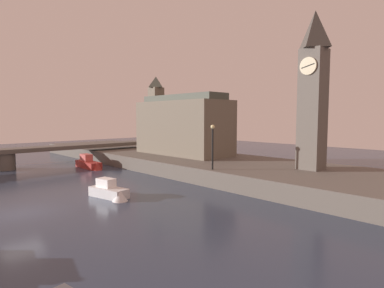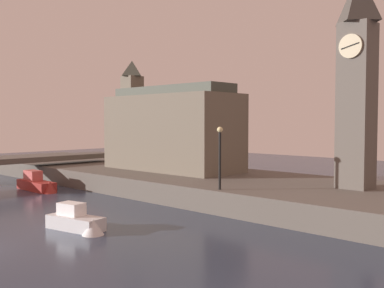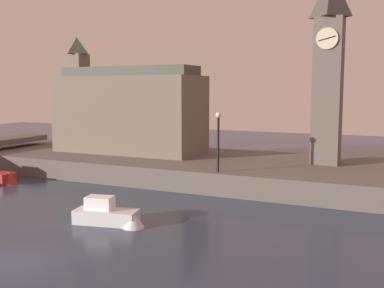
{
  "view_description": "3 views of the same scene",
  "coord_description": "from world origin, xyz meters",
  "px_view_note": "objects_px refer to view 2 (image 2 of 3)",
  "views": [
    {
      "loc": [
        21.9,
        -5.67,
        6.08
      ],
      "look_at": [
        0.62,
        14.35,
        3.63
      ],
      "focal_mm": 29.84,
      "sensor_mm": 36.0,
      "label": 1
    },
    {
      "loc": [
        21.08,
        -6.8,
        5.77
      ],
      "look_at": [
        -1.36,
        16.61,
        4.14
      ],
      "focal_mm": 42.28,
      "sensor_mm": 36.0,
      "label": 2
    },
    {
      "loc": [
        13.74,
        -12.76,
        6.88
      ],
      "look_at": [
        0.65,
        15.46,
        3.16
      ],
      "focal_mm": 42.53,
      "sensor_mm": 36.0,
      "label": 3
    }
  ],
  "objects_px": {
    "streetlamp": "(220,151)",
    "boat_dinghy_red": "(38,184)",
    "boat_ferry_white": "(78,221)",
    "clock_tower": "(357,77)",
    "parliament_hall": "(170,129)"
  },
  "relations": [
    {
      "from": "boat_ferry_white",
      "to": "boat_dinghy_red",
      "type": "bearing_deg",
      "value": 160.07
    },
    {
      "from": "parliament_hall",
      "to": "streetlamp",
      "type": "relative_size",
      "value": 3.23
    },
    {
      "from": "boat_ferry_white",
      "to": "boat_dinghy_red",
      "type": "height_order",
      "value": "boat_dinghy_red"
    },
    {
      "from": "clock_tower",
      "to": "boat_dinghy_red",
      "type": "height_order",
      "value": "clock_tower"
    },
    {
      "from": "streetlamp",
      "to": "boat_dinghy_red",
      "type": "xyz_separation_m",
      "value": [
        -16.89,
        -3.37,
        -3.41
      ]
    },
    {
      "from": "streetlamp",
      "to": "boat_dinghy_red",
      "type": "height_order",
      "value": "streetlamp"
    },
    {
      "from": "clock_tower",
      "to": "boat_ferry_white",
      "type": "bearing_deg",
      "value": -119.08
    },
    {
      "from": "parliament_hall",
      "to": "boat_ferry_white",
      "type": "bearing_deg",
      "value": -60.06
    },
    {
      "from": "boat_ferry_white",
      "to": "boat_dinghy_red",
      "type": "distance_m",
      "value": 15.32
    },
    {
      "from": "parliament_hall",
      "to": "streetlamp",
      "type": "bearing_deg",
      "value": -28.78
    },
    {
      "from": "parliament_hall",
      "to": "streetlamp",
      "type": "height_order",
      "value": "parliament_hall"
    },
    {
      "from": "boat_dinghy_red",
      "to": "streetlamp",
      "type": "bearing_deg",
      "value": 11.29
    },
    {
      "from": "parliament_hall",
      "to": "boat_dinghy_red",
      "type": "xyz_separation_m",
      "value": [
        -6.01,
        -9.35,
        -4.55
      ]
    },
    {
      "from": "streetlamp",
      "to": "boat_ferry_white",
      "type": "xyz_separation_m",
      "value": [
        -2.49,
        -8.59,
        -3.46
      ]
    },
    {
      "from": "parliament_hall",
      "to": "boat_ferry_white",
      "type": "distance_m",
      "value": 17.43
    }
  ]
}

